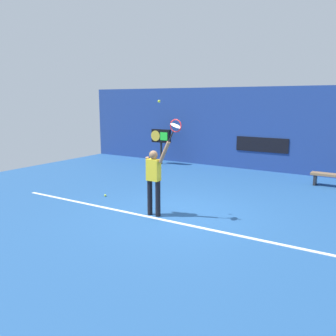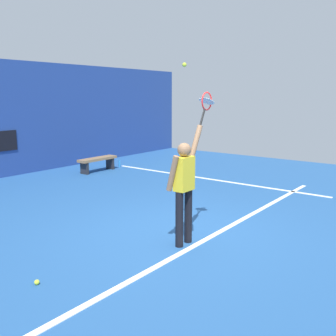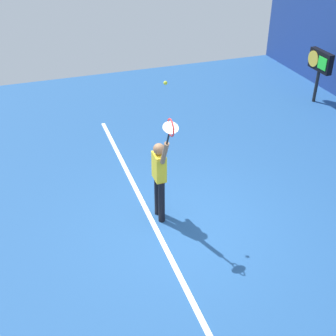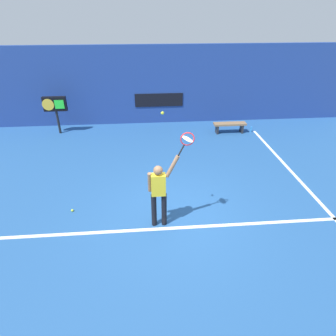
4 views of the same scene
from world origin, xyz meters
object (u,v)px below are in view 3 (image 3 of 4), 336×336
object	(u,v)px
tennis_player	(160,175)
tennis_racket	(170,129)
tennis_ball	(165,83)
scoreboard_clock	(320,63)
spare_ball	(158,155)

from	to	relation	value
tennis_player	tennis_racket	world-z (taller)	tennis_racket
tennis_ball	scoreboard_clock	world-z (taller)	tennis_ball
tennis_player	tennis_ball	world-z (taller)	tennis_ball
tennis_player	spare_ball	distance (m)	2.61
tennis_ball	scoreboard_clock	bearing A→B (deg)	123.05
tennis_player	scoreboard_clock	size ratio (longest dim) A/B	1.22
tennis_racket	scoreboard_clock	bearing A→B (deg)	125.82
spare_ball	scoreboard_clock	bearing A→B (deg)	106.40
tennis_player	spare_ball	bearing A→B (deg)	162.98
tennis_racket	tennis_ball	distance (m)	0.79
spare_ball	tennis_racket	bearing A→B (deg)	-13.63
scoreboard_clock	spare_ball	xyz separation A→B (m)	(1.67, -5.67, -1.20)
tennis_ball	spare_ball	size ratio (longest dim) A/B	1.00
tennis_ball	scoreboard_clock	distance (m)	7.69
tennis_racket	scoreboard_clock	distance (m)	7.95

